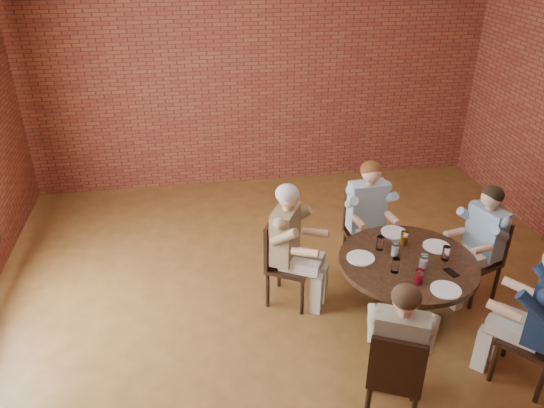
{
  "coord_description": "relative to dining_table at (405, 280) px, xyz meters",
  "views": [
    {
      "loc": [
        -1.0,
        -3.82,
        3.54
      ],
      "look_at": [
        -0.22,
        1.0,
        0.91
      ],
      "focal_mm": 35.0,
      "sensor_mm": 36.0,
      "label": 1
    }
  ],
  "objects": [
    {
      "name": "floor",
      "position": [
        -0.9,
        0.0,
        -0.53
      ],
      "size": [
        7.0,
        7.0,
        0.0
      ],
      "primitive_type": "plane",
      "color": "#915D2D",
      "rests_on": "ground"
    },
    {
      "name": "wall_back",
      "position": [
        -0.9,
        3.5,
        1.17
      ],
      "size": [
        7.0,
        0.0,
        7.0
      ],
      "primitive_type": "plane",
      "rotation": [
        1.57,
        0.0,
        0.0
      ],
      "color": "brown",
      "rests_on": "ground"
    },
    {
      "name": "dining_table",
      "position": [
        0.0,
        0.0,
        0.0
      ],
      "size": [
        1.28,
        1.28,
        0.75
      ],
      "color": "black",
      "rests_on": "floor"
    },
    {
      "name": "chair_a",
      "position": [
        0.97,
        0.34,
        -0.04
      ],
      "size": [
        0.51,
        0.51,
        0.9
      ],
      "rotation": [
        0.0,
        0.0,
        -1.23
      ],
      "color": "black",
      "rests_on": "floor"
    },
    {
      "name": "diner_a",
      "position": [
        0.9,
        0.32,
        0.11
      ],
      "size": [
        0.73,
        0.66,
        1.27
      ],
      "primitive_type": null,
      "rotation": [
        0.0,
        0.0,
        -1.23
      ],
      "color": "teal",
      "rests_on": "floor"
    },
    {
      "name": "chair_b",
      "position": [
        -0.07,
        1.04,
        -0.02
      ],
      "size": [
        0.44,
        0.44,
        0.93
      ],
      "rotation": [
        0.0,
        0.0,
        0.07
      ],
      "color": "black",
      "rests_on": "floor"
    },
    {
      "name": "diner_b",
      "position": [
        -0.07,
        0.96,
        0.13
      ],
      "size": [
        0.56,
        0.67,
        1.31
      ],
      "primitive_type": null,
      "rotation": [
        0.0,
        0.0,
        0.07
      ],
      "color": "#9EB9C9",
      "rests_on": "floor"
    },
    {
      "name": "chair_c",
      "position": [
        -1.08,
        0.59,
        -0.02
      ],
      "size": [
        0.58,
        0.58,
        0.94
      ],
      "rotation": [
        0.0,
        0.0,
        1.07
      ],
      "color": "black",
      "rests_on": "floor"
    },
    {
      "name": "diner_c",
      "position": [
        -1.0,
        0.55,
        0.14
      ],
      "size": [
        0.82,
        0.77,
        1.33
      ],
      "primitive_type": null,
      "rotation": [
        0.0,
        0.0,
        1.07
      ],
      "color": "brown",
      "rests_on": "floor"
    },
    {
      "name": "chair_d",
      "position": [
        -0.51,
        -1.08,
        -0.03
      ],
      "size": [
        0.54,
        0.54,
        0.91
      ],
      "rotation": [
        0.0,
        0.0,
        2.7
      ],
      "color": "black",
      "rests_on": "floor"
    },
    {
      "name": "diner_d",
      "position": [
        -0.48,
        -1.01,
        0.12
      ],
      "size": [
        0.72,
        0.77,
        1.29
      ],
      "primitive_type": null,
      "rotation": [
        0.0,
        0.0,
        2.7
      ],
      "color": "tan",
      "rests_on": "floor"
    },
    {
      "name": "chair_e",
      "position": [
        0.83,
        -0.91,
        -0.01
      ],
      "size": [
        0.62,
        0.62,
        0.95
      ],
      "rotation": [
        0.0,
        0.0,
        3.88
      ],
      "color": "black",
      "rests_on": "floor"
    },
    {
      "name": "diner_e",
      "position": [
        0.77,
        -0.84,
        0.15
      ],
      "size": [
        0.85,
        0.86,
        1.36
      ],
      "primitive_type": null,
      "rotation": [
        0.0,
        0.0,
        3.88
      ],
      "color": "#182744",
      "rests_on": "floor"
    },
    {
      "name": "plate_a",
      "position": [
        0.36,
        0.17,
        0.23
      ],
      "size": [
        0.26,
        0.26,
        0.01
      ],
      "primitive_type": "cylinder",
      "color": "white",
      "rests_on": "dining_table"
    },
    {
      "name": "plate_b",
      "position": [
        0.04,
        0.49,
        0.23
      ],
      "size": [
        0.26,
        0.26,
        0.01
      ],
      "primitive_type": "cylinder",
      "color": "white",
      "rests_on": "dining_table"
    },
    {
      "name": "plate_c",
      "position": [
        -0.43,
        0.1,
        0.23
      ],
      "size": [
        0.26,
        0.26,
        0.01
      ],
      "primitive_type": "cylinder",
      "color": "white",
      "rests_on": "dining_table"
    },
    {
      "name": "plate_d",
      "position": [
        0.14,
        -0.48,
        0.23
      ],
      "size": [
        0.26,
        0.26,
        0.01
      ],
      "primitive_type": "cylinder",
      "color": "white",
      "rests_on": "dining_table"
    },
    {
      "name": "glass_a",
      "position": [
        0.34,
        -0.04,
        0.29
      ],
      "size": [
        0.07,
        0.07,
        0.14
      ],
      "primitive_type": "cylinder",
      "color": "white",
      "rests_on": "dining_table"
    },
    {
      "name": "glass_b",
      "position": [
        0.06,
        0.27,
        0.29
      ],
      "size": [
        0.07,
        0.07,
        0.14
      ],
      "primitive_type": "cylinder",
      "color": "white",
      "rests_on": "dining_table"
    },
    {
      "name": "glass_c",
      "position": [
        -0.2,
        0.22,
        0.29
      ],
      "size": [
        0.07,
        0.07,
        0.14
      ],
      "primitive_type": "cylinder",
      "color": "white",
      "rests_on": "dining_table"
    },
    {
      "name": "glass_d",
      "position": [
        -0.1,
        0.11,
        0.29
      ],
      "size": [
        0.07,
        0.07,
        0.14
      ],
      "primitive_type": "cylinder",
      "color": "white",
      "rests_on": "dining_table"
    },
    {
      "name": "glass_e",
      "position": [
        -0.19,
        -0.15,
        0.29
      ],
      "size": [
        0.07,
        0.07,
        0.14
      ],
      "primitive_type": "cylinder",
      "color": "white",
      "rests_on": "dining_table"
    },
    {
      "name": "glass_f",
      "position": [
        -0.05,
        -0.34,
        0.29
      ],
      "size": [
        0.07,
        0.07,
        0.14
      ],
      "primitive_type": "cylinder",
      "color": "white",
      "rests_on": "dining_table"
    },
    {
      "name": "glass_g",
      "position": [
        0.08,
        -0.13,
        0.29
      ],
      "size": [
        0.07,
        0.07,
        0.14
      ],
      "primitive_type": "cylinder",
      "color": "white",
      "rests_on": "dining_table"
    },
    {
      "name": "smartphone",
      "position": [
        0.3,
        -0.25,
        0.23
      ],
      "size": [
        0.11,
        0.15,
        0.01
      ],
      "primitive_type": "cube",
      "rotation": [
        0.0,
        0.0,
        0.27
      ],
      "color": "black",
      "rests_on": "dining_table"
    }
  ]
}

